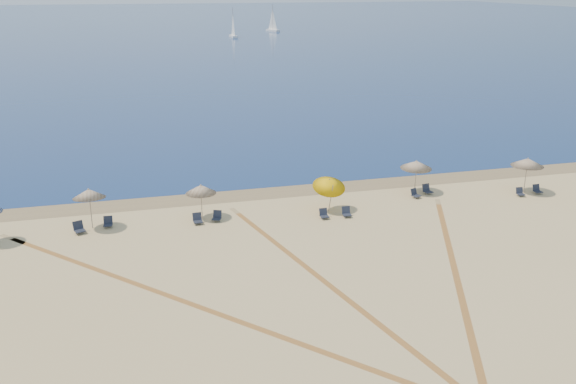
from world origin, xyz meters
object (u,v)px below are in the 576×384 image
chair_4 (217,216)px  chair_7 (415,194)px  umbrella_4 (416,165)px  chair_5 (324,214)px  chair_9 (520,192)px  chair_10 (537,190)px  chair_1 (79,228)px  umbrella_3 (329,184)px  chair_3 (198,219)px  chair_6 (346,212)px  umbrella_5 (528,162)px  chair_8 (427,190)px  chair_2 (108,222)px  umbrella_2 (201,189)px  sailboat_2 (233,28)px  sailboat_1 (273,23)px  umbrella_1 (89,194)px

chair_4 → chair_7: bearing=25.3°
umbrella_4 → chair_5: bearing=-157.8°
chair_9 → chair_10: (1.51, 0.18, 0.02)m
chair_1 → chair_4: chair_1 is taller
umbrella_3 → chair_7: bearing=8.7°
chair_3 → chair_6: chair_3 is taller
umbrella_5 → chair_6: size_ratio=3.91×
chair_8 → chair_9: (6.19, -2.11, -0.04)m
chair_2 → chair_7: 20.87m
umbrella_5 → chair_1: 30.74m
umbrella_2 → sailboat_2: 134.79m
chair_7 → sailboat_2: bearing=62.1°
chair_3 → chair_5: chair_3 is taller
chair_6 → sailboat_1: sailboat_1 is taller
chair_5 → chair_8: size_ratio=0.84×
chair_5 → chair_8: 9.08m
chair_5 → chair_9: size_ratio=1.01×
umbrella_2 → chair_4: bearing=-39.0°
umbrella_3 → chair_3: bearing=-179.9°
sailboat_2 → chair_7: bearing=-96.7°
umbrella_2 → umbrella_4: bearing=4.5°
umbrella_1 → chair_4: (7.64, -0.70, -1.97)m
umbrella_3 → umbrella_4: umbrella_3 is taller
umbrella_4 → chair_8: 1.99m
umbrella_4 → sailboat_1: bearing=80.7°
sailboat_1 → chair_2: bearing=-131.6°
umbrella_1 → umbrella_3: (15.08, -0.86, -0.34)m
chair_6 → umbrella_3: bearing=127.7°
chair_5 → chair_1: bearing=173.2°
chair_7 → chair_10: bearing=-32.3°
umbrella_2 → umbrella_4: umbrella_4 is taller
umbrella_4 → chair_5: 8.73m
umbrella_4 → chair_2: size_ratio=3.63×
chair_7 → chair_8: size_ratio=1.04×
umbrella_1 → sailboat_1: size_ratio=0.34×
chair_1 → chair_4: size_ratio=1.10×
chair_4 → chair_8: size_ratio=1.05×
chair_6 → chair_9: bearing=8.0°
chair_6 → sailboat_2: sailboat_2 is taller
chair_9 → chair_2: bearing=-176.6°
chair_1 → sailboat_2: (32.39, 133.09, 2.03)m
umbrella_5 → chair_9: 2.22m
chair_3 → chair_7: (15.42, 1.05, -0.01)m
chair_2 → chair_5: 13.57m
umbrella_5 → chair_5: umbrella_5 is taller
umbrella_1 → umbrella_4: 22.30m
umbrella_3 → chair_6: 2.20m
chair_9 → sailboat_1: size_ratio=0.08×
umbrella_3 → umbrella_5: (14.86, 0.10, 0.34)m
chair_4 → chair_9: bearing=20.0°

